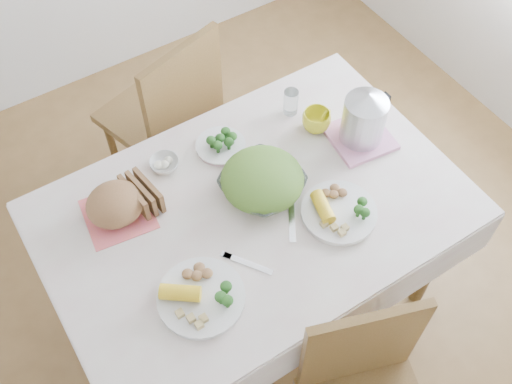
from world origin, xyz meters
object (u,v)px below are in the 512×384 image
chair_far (159,117)px  yellow_mug (316,121)px  dining_table (255,260)px  dinner_plate_left (201,298)px  dinner_plate_right (339,212)px  electric_kettle (364,118)px  salad_bowl (262,184)px

chair_far → yellow_mug: chair_far is taller
dining_table → dinner_plate_left: (-0.34, -0.21, 0.40)m
chair_far → dinner_plate_right: 1.10m
dining_table → chair_far: (0.01, 0.85, 0.09)m
chair_far → electric_kettle: 1.03m
dining_table → salad_bowl: bearing=37.3°
dinner_plate_right → yellow_mug: size_ratio=2.41×
chair_far → salad_bowl: size_ratio=3.48×
dining_table → yellow_mug: (0.41, 0.19, 0.43)m
dining_table → salad_bowl: 0.43m
chair_far → dinner_plate_left: size_ratio=3.43×
dinner_plate_left → dinner_plate_right: same height
electric_kettle → dinner_plate_right: bearing=-154.1°
salad_bowl → yellow_mug: (0.34, 0.14, 0.01)m
dinner_plate_right → dinner_plate_left: bearing=-177.4°
dining_table → salad_bowl: (0.07, 0.05, 0.42)m
yellow_mug → dinner_plate_left: bearing=-151.7°
yellow_mug → electric_kettle: (0.11, -0.14, 0.08)m
yellow_mug → dinner_plate_right: bearing=-114.2°
salad_bowl → dining_table: bearing=-142.7°
dinner_plate_left → chair_far: bearing=72.0°
salad_bowl → dinner_plate_right: bearing=-54.0°
dining_table → dinner_plate_right: bearing=-37.9°
dinner_plate_left → electric_kettle: size_ratio=1.25×
dinner_plate_left → yellow_mug: (0.75, 0.40, 0.03)m
dining_table → salad_bowl: size_ratio=4.91×
yellow_mug → electric_kettle: electric_kettle is taller
salad_bowl → yellow_mug: size_ratio=2.51×
dinner_plate_right → electric_kettle: electric_kettle is taller
dinner_plate_right → yellow_mug: yellow_mug is taller
dinner_plate_right → yellow_mug: 0.41m
dinner_plate_right → electric_kettle: size_ratio=1.18×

